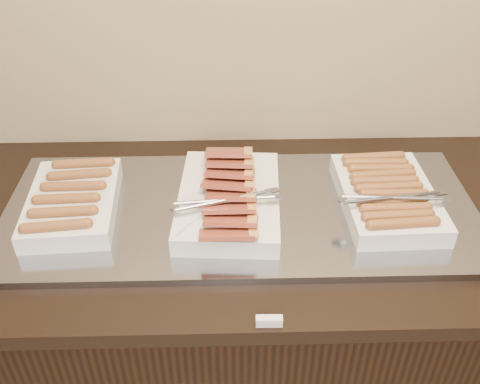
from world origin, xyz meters
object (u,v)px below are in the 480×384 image
object	(u,v)px
dish_center	(229,198)
dish_right	(387,196)
warming_tray	(241,211)
dish_left	(73,201)
counter	(232,328)

from	to	relation	value
dish_center	dish_right	world-z (taller)	dish_center
warming_tray	dish_center	bearing A→B (deg)	-172.98
dish_left	dish_center	world-z (taller)	dish_center
dish_left	dish_center	size ratio (longest dim) A/B	0.84
counter	dish_left	size ratio (longest dim) A/B	6.22
dish_right	dish_left	bearing A→B (deg)	178.19
counter	dish_center	distance (m)	0.50
dish_left	dish_right	size ratio (longest dim) A/B	0.96
dish_left	dish_right	distance (m)	0.79
warming_tray	dish_center	distance (m)	0.05
dish_left	dish_right	world-z (taller)	dish_right
counter	warming_tray	size ratio (longest dim) A/B	1.72
warming_tray	dish_center	xyz separation A→B (m)	(-0.03, -0.00, 0.04)
warming_tray	dish_left	distance (m)	0.42
counter	dish_right	world-z (taller)	dish_right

